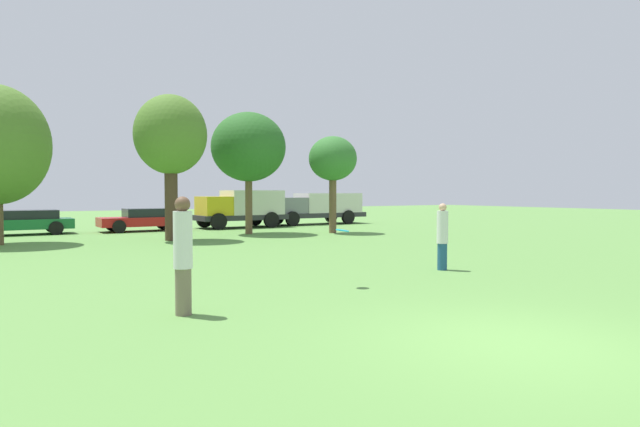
{
  "coord_description": "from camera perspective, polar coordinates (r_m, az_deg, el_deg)",
  "views": [
    {
      "loc": [
        -6.1,
        -4.68,
        2.06
      ],
      "look_at": [
        0.4,
        5.7,
        1.58
      ],
      "focal_mm": 29.95,
      "sensor_mm": 36.0,
      "label": 1
    }
  ],
  "objects": [
    {
      "name": "delivery_truck_yellow",
      "position": [
        31.75,
        -8.35,
        0.73
      ],
      "size": [
        5.26,
        2.49,
        2.19
      ],
      "rotation": [
        0.0,
        0.0,
        3.15
      ],
      "color": "#2D2D33",
      "rests_on": "ground"
    },
    {
      "name": "tree_4",
      "position": [
        27.19,
        1.37,
        5.76
      ],
      "size": [
        2.45,
        2.45,
        4.92
      ],
      "color": "brown",
      "rests_on": "ground"
    },
    {
      "name": "person_thrower",
      "position": [
        9.24,
        -14.43,
        -4.17
      ],
      "size": [
        0.32,
        0.32,
        1.99
      ],
      "rotation": [
        0.0,
        0.0,
        0.2
      ],
      "color": "#726651",
      "rests_on": "ground"
    },
    {
      "name": "tree_3",
      "position": [
        26.8,
        -7.65,
        7.01
      ],
      "size": [
        3.69,
        3.69,
        6.03
      ],
      "color": "brown",
      "rests_on": "ground"
    },
    {
      "name": "parked_car_green",
      "position": [
        29.76,
        -29.02,
        -0.75
      ],
      "size": [
        4.46,
        2.07,
        1.2
      ],
      "rotation": [
        0.0,
        0.0,
        3.15
      ],
      "color": "#196633",
      "rests_on": "ground"
    },
    {
      "name": "person_catcher",
      "position": [
        14.51,
        12.95,
        -2.36
      ],
      "size": [
        0.3,
        0.3,
        1.77
      ],
      "rotation": [
        0.0,
        0.0,
        -2.95
      ],
      "color": "navy",
      "rests_on": "ground"
    },
    {
      "name": "frisbee",
      "position": [
        11.61,
        2.41,
        -1.82
      ],
      "size": [
        0.29,
        0.29,
        0.08
      ],
      "color": "#19B2D8"
    },
    {
      "name": "parked_car_red",
      "position": [
        30.03,
        -18.33,
        -0.56
      ],
      "size": [
        4.36,
        1.97,
        1.21
      ],
      "rotation": [
        0.0,
        0.0,
        3.15
      ],
      "color": "red",
      "rests_on": "ground"
    },
    {
      "name": "ground_plane",
      "position": [
        7.96,
        20.26,
        -12.86
      ],
      "size": [
        120.0,
        120.0,
        0.0
      ],
      "primitive_type": "plane",
      "color": "#5B8E42"
    },
    {
      "name": "delivery_truck_grey",
      "position": [
        34.86,
        -0.33,
        0.76
      ],
      "size": [
        6.73,
        2.32,
        2.02
      ],
      "rotation": [
        0.0,
        0.0,
        3.15
      ],
      "color": "#2D2D33",
      "rests_on": "ground"
    },
    {
      "name": "tree_2",
      "position": [
        23.84,
        -15.68,
        7.92
      ],
      "size": [
        3.07,
        3.07,
        6.23
      ],
      "color": "#473323",
      "rests_on": "ground"
    }
  ]
}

